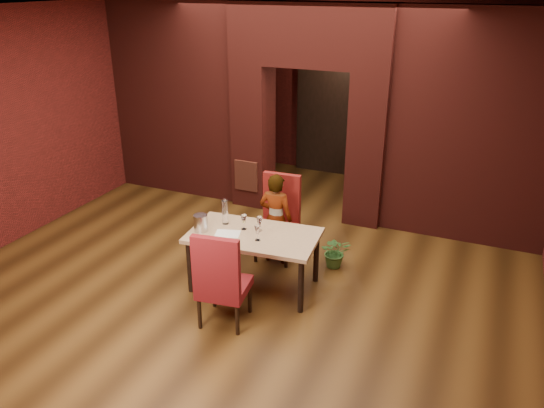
# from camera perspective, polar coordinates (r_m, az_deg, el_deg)

# --- Properties ---
(floor) EXTENTS (8.00, 8.00, 0.00)m
(floor) POSITION_cam_1_polar(r_m,az_deg,el_deg) (7.05, -1.85, -6.64)
(floor) COLOR #4D3113
(floor) RESTS_ON ground
(ceiling) EXTENTS (7.00, 8.00, 0.04)m
(ceiling) POSITION_cam_1_polar(r_m,az_deg,el_deg) (6.13, -2.26, 20.30)
(ceiling) COLOR silver
(ceiling) RESTS_ON ground
(wall_back) EXTENTS (7.00, 0.04, 3.20)m
(wall_back) POSITION_cam_1_polar(r_m,az_deg,el_deg) (10.06, 7.97, 12.05)
(wall_back) COLOR maroon
(wall_back) RESTS_ON ground
(wall_left) EXTENTS (0.04, 8.00, 3.20)m
(wall_left) POSITION_cam_1_polar(r_m,az_deg,el_deg) (8.47, -24.20, 8.16)
(wall_left) COLOR maroon
(wall_left) RESTS_ON ground
(pillar_left) EXTENTS (0.55, 0.55, 2.30)m
(pillar_left) POSITION_cam_1_polar(r_m,az_deg,el_deg) (8.66, -2.02, 7.38)
(pillar_left) COLOR maroon
(pillar_left) RESTS_ON ground
(pillar_right) EXTENTS (0.55, 0.55, 2.30)m
(pillar_right) POSITION_cam_1_polar(r_m,az_deg,el_deg) (8.06, 10.35, 5.80)
(pillar_right) COLOR maroon
(pillar_right) RESTS_ON ground
(lintel) EXTENTS (2.45, 0.55, 0.90)m
(lintel) POSITION_cam_1_polar(r_m,az_deg,el_deg) (8.01, 4.28, 17.70)
(lintel) COLOR maroon
(lintel) RESTS_ON ground
(wing_wall_left) EXTENTS (2.28, 0.35, 3.20)m
(wing_wall_left) POSITION_cam_1_polar(r_m,az_deg,el_deg) (9.23, -10.16, 10.91)
(wing_wall_left) COLOR maroon
(wing_wall_left) RESTS_ON ground
(wing_wall_right) EXTENTS (2.28, 0.35, 3.20)m
(wing_wall_right) POSITION_cam_1_polar(r_m,az_deg,el_deg) (7.76, 20.82, 7.45)
(wing_wall_right) COLOR maroon
(wing_wall_right) RESTS_ON ground
(vent_panel) EXTENTS (0.40, 0.03, 0.50)m
(vent_panel) POSITION_cam_1_polar(r_m,az_deg,el_deg) (8.59, -2.81, 3.03)
(vent_panel) COLOR #AB4B31
(vent_panel) RESTS_ON ground
(rear_door) EXTENTS (0.90, 0.08, 2.10)m
(rear_door) POSITION_cam_1_polar(r_m,az_deg,el_deg) (10.24, 5.53, 9.20)
(rear_door) COLOR black
(rear_door) RESTS_ON ground
(rear_door_frame) EXTENTS (1.02, 0.04, 2.22)m
(rear_door_frame) POSITION_cam_1_polar(r_m,az_deg,el_deg) (10.20, 5.46, 9.15)
(rear_door_frame) COLOR black
(rear_door_frame) RESTS_ON ground
(dining_table) EXTENTS (1.60, 0.99, 0.72)m
(dining_table) POSITION_cam_1_polar(r_m,az_deg,el_deg) (6.45, -1.95, -6.06)
(dining_table) COLOR tan
(dining_table) RESTS_ON ground
(chair_far) EXTENTS (0.54, 0.54, 1.13)m
(chair_far) POSITION_cam_1_polar(r_m,az_deg,el_deg) (7.01, 0.47, -1.64)
(chair_far) COLOR maroon
(chair_far) RESTS_ON ground
(chair_near) EXTENTS (0.58, 0.58, 1.12)m
(chair_near) POSITION_cam_1_polar(r_m,az_deg,el_deg) (5.75, -5.19, -7.72)
(chair_near) COLOR maroon
(chair_near) RESTS_ON ground
(person_seated) EXTENTS (0.46, 0.31, 1.23)m
(person_seated) POSITION_cam_1_polar(r_m,az_deg,el_deg) (6.90, 0.41, -1.57)
(person_seated) COLOR silver
(person_seated) RESTS_ON ground
(wine_glass_a) EXTENTS (0.08, 0.08, 0.18)m
(wine_glass_a) POSITION_cam_1_polar(r_m,az_deg,el_deg) (6.36, -3.05, -1.97)
(wine_glass_a) COLOR white
(wine_glass_a) RESTS_ON dining_table
(wine_glass_b) EXTENTS (0.07, 0.07, 0.18)m
(wine_glass_b) POSITION_cam_1_polar(r_m,az_deg,el_deg) (6.31, -1.36, -2.17)
(wine_glass_b) COLOR white
(wine_glass_b) RESTS_ON dining_table
(wine_glass_c) EXTENTS (0.07, 0.07, 0.18)m
(wine_glass_c) POSITION_cam_1_polar(r_m,az_deg,el_deg) (6.09, -1.56, -3.15)
(wine_glass_c) COLOR white
(wine_glass_c) RESTS_ON dining_table
(tasting_sheet) EXTENTS (0.34, 0.29, 0.00)m
(tasting_sheet) POSITION_cam_1_polar(r_m,az_deg,el_deg) (6.30, -4.80, -3.20)
(tasting_sheet) COLOR silver
(tasting_sheet) RESTS_ON dining_table
(wine_bucket) EXTENTS (0.17, 0.17, 0.21)m
(wine_bucket) POSITION_cam_1_polar(r_m,az_deg,el_deg) (6.36, -7.66, -2.03)
(wine_bucket) COLOR #B3B3BA
(wine_bucket) RESTS_ON dining_table
(water_bottle) EXTENTS (0.08, 0.08, 0.33)m
(water_bottle) POSITION_cam_1_polar(r_m,az_deg,el_deg) (6.49, -5.07, -0.80)
(water_bottle) COLOR white
(water_bottle) RESTS_ON dining_table
(potted_plant) EXTENTS (0.49, 0.46, 0.43)m
(potted_plant) POSITION_cam_1_polar(r_m,az_deg,el_deg) (6.98, 6.85, -5.13)
(potted_plant) COLOR #386E2F
(potted_plant) RESTS_ON ground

